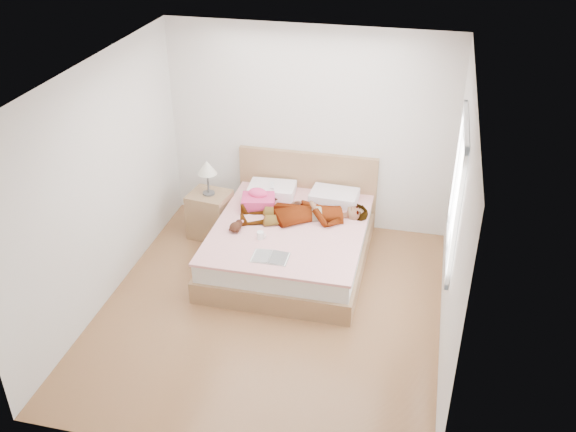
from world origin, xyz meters
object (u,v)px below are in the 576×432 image
(towel, at_px, (258,199))
(plush_toy, at_px, (236,226))
(phone, at_px, (272,185))
(magazine, at_px, (270,257))
(nightstand, at_px, (210,211))
(woman, at_px, (305,210))
(bed, at_px, (292,239))
(coffee_mug, at_px, (261,235))

(towel, bearing_deg, plush_toy, -97.82)
(phone, relative_size, magazine, 0.24)
(magazine, distance_m, plush_toy, 0.70)
(magazine, bearing_deg, nightstand, 134.43)
(towel, height_order, magazine, towel)
(phone, relative_size, plush_toy, 0.43)
(woman, xyz_separation_m, nightstand, (-1.26, 0.17, -0.27))
(bed, bearing_deg, nightstand, 164.74)
(magazine, relative_size, nightstand, 0.38)
(phone, xyz_separation_m, coffee_mug, (0.11, -0.97, -0.13))
(woman, relative_size, bed, 0.74)
(phone, relative_size, nightstand, 0.09)
(woman, distance_m, magazine, 0.95)
(phone, height_order, bed, bed)
(coffee_mug, relative_size, nightstand, 0.11)
(magazine, height_order, nightstand, nightstand)
(woman, bearing_deg, magazine, -27.33)
(magazine, bearing_deg, phone, 103.41)
(plush_toy, bearing_deg, nightstand, 130.74)
(woman, relative_size, magazine, 3.87)
(bed, bearing_deg, woman, 46.64)
(magazine, bearing_deg, bed, 85.96)
(towel, bearing_deg, woman, -15.44)
(phone, height_order, magazine, phone)
(woman, xyz_separation_m, bed, (-0.13, -0.14, -0.34))
(phone, distance_m, towel, 0.27)
(magazine, relative_size, plush_toy, 1.81)
(bed, distance_m, coffee_mug, 0.58)
(woman, xyz_separation_m, towel, (-0.62, 0.17, -0.02))
(phone, bearing_deg, coffee_mug, -99.48)
(towel, bearing_deg, phone, 62.40)
(towel, xyz_separation_m, nightstand, (-0.64, 0.00, -0.25))
(woman, xyz_separation_m, coffee_mug, (-0.39, -0.57, -0.06))
(bed, xyz_separation_m, plush_toy, (-0.58, -0.33, 0.29))
(coffee_mug, xyz_separation_m, nightstand, (-0.87, 0.74, -0.21))
(woman, bearing_deg, coffee_mug, -50.37)
(phone, height_order, plush_toy, phone)
(nightstand, bearing_deg, magazine, -45.57)
(woman, height_order, coffee_mug, woman)
(woman, relative_size, towel, 3.37)
(nightstand, bearing_deg, woman, -7.80)
(bed, relative_size, magazine, 5.21)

